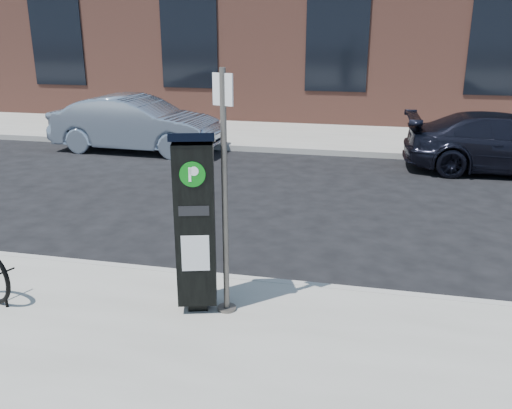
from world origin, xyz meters
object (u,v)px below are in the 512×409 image
(sign_pole, at_px, (225,198))
(parking_kiosk, at_px, (195,221))
(car_silver, at_px, (136,124))
(car_dark, at_px, (508,144))

(sign_pole, bearing_deg, parking_kiosk, -158.57)
(parking_kiosk, bearing_deg, sign_pole, -13.32)
(parking_kiosk, xyz_separation_m, car_silver, (-4.54, 8.29, -0.47))
(sign_pole, bearing_deg, car_silver, 139.17)
(parking_kiosk, bearing_deg, car_silver, 102.58)
(parking_kiosk, height_order, car_dark, parking_kiosk)
(parking_kiosk, distance_m, car_silver, 9.46)
(parking_kiosk, height_order, car_silver, parking_kiosk)
(sign_pole, bearing_deg, car_dark, 79.03)
(parking_kiosk, distance_m, sign_pole, 0.45)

